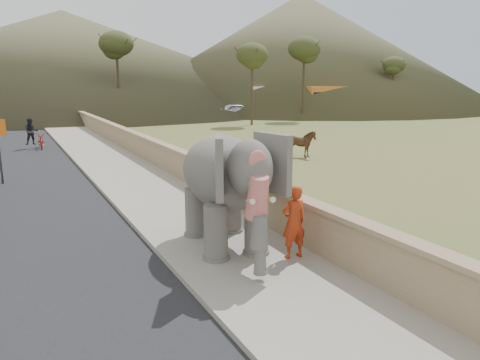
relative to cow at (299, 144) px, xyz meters
name	(u,v)px	position (x,y,z in m)	size (l,w,h in m)	color
ground	(250,269)	(-8.76, -11.31, -0.68)	(160.00, 160.00, 0.00)	olive
walkway	(131,177)	(-8.76, -1.31, -0.60)	(3.00, 120.00, 0.15)	#9E9687
parapet	(171,162)	(-7.11, -1.31, -0.13)	(0.30, 120.00, 1.10)	tan
cow	(299,144)	(0.00, 0.00, 0.00)	(0.73, 1.61, 1.36)	brown
distant_car	(238,111)	(8.20, 23.26, 0.04)	(1.70, 4.23, 1.44)	silver
bus_white	(298,100)	(16.29, 24.69, 0.87)	(2.50, 11.00, 3.10)	white
bus_orange	(352,101)	(20.64, 20.70, 0.87)	(2.50, 11.00, 3.10)	orange
hill_right	(300,50)	(27.24, 40.69, 7.32)	(56.00, 56.00, 16.00)	brown
hill_far	(65,58)	(-3.76, 58.69, 6.32)	(80.00, 80.00, 14.00)	brown
elephant_and_man	(225,189)	(-8.74, -10.07, 0.77)	(2.33, 3.79, 2.61)	slate
motorcyclist	(37,137)	(-11.41, 9.10, -0.02)	(1.18, 1.79, 1.74)	#9A160E
trees	(92,77)	(-6.89, 17.33, 3.28)	(47.70, 43.41, 9.30)	#473828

